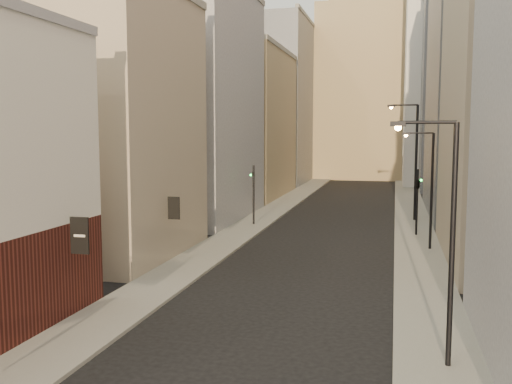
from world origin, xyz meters
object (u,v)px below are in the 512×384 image
object	(u,v)px
traffic_light_left	(254,185)
streetlamp_far	(413,155)
white_tower	(436,53)
streetlamp_mid	(429,184)
clock_tower	(361,72)
traffic_light_right	(417,186)
streetlamp_near	(446,230)

from	to	relation	value
traffic_light_left	streetlamp_far	bearing A→B (deg)	-136.84
white_tower	streetlamp_mid	distance (m)	48.22
clock_tower	traffic_light_right	world-z (taller)	clock_tower
streetlamp_near	streetlamp_far	world-z (taller)	streetlamp_far
clock_tower	traffic_light_right	bearing A→B (deg)	-82.18
traffic_light_left	traffic_light_right	bearing A→B (deg)	-168.67
streetlamp_far	traffic_light_left	size ratio (longest dim) A/B	2.01
clock_tower	streetlamp_near	bearing A→B (deg)	-84.56
streetlamp_near	streetlamp_far	xyz separation A→B (m)	(-0.15, 31.72, 1.13)
streetlamp_mid	traffic_light_right	world-z (taller)	streetlamp_mid
streetlamp_mid	traffic_light_left	size ratio (longest dim) A/B	1.54
streetlamp_far	traffic_light_left	bearing A→B (deg)	-146.88
streetlamp_mid	traffic_light_left	xyz separation A→B (m)	(-13.37, 6.90, -1.00)
white_tower	traffic_light_right	bearing A→B (deg)	-94.82
traffic_light_right	streetlamp_near	bearing A→B (deg)	71.10
clock_tower	traffic_light_left	bearing A→B (deg)	-95.72
white_tower	streetlamp_near	xyz separation A→B (m)	(-3.46, -65.27, -13.98)
streetlamp_near	streetlamp_mid	world-z (taller)	streetlamp_near
streetlamp_mid	streetlamp_near	bearing A→B (deg)	-90.69
traffic_light_left	traffic_light_right	xyz separation A→B (m)	(12.87, -1.88, 0.39)
white_tower	streetlamp_far	size ratio (longest dim) A/B	4.12
streetlamp_near	streetlamp_far	size ratio (longest dim) A/B	0.80
white_tower	streetlamp_mid	size ratio (longest dim) A/B	5.39
streetlamp_far	traffic_light_left	world-z (taller)	streetlamp_far
streetlamp_mid	streetlamp_far	distance (m)	12.53
streetlamp_far	traffic_light_right	size ratio (longest dim) A/B	2.01
traffic_light_right	white_tower	bearing A→B (deg)	-113.71
clock_tower	streetlamp_mid	distance (m)	61.95
streetlamp_mid	traffic_light_left	distance (m)	15.08
streetlamp_near	traffic_light_right	bearing A→B (deg)	95.09
streetlamp_near	traffic_light_left	world-z (taller)	streetlamp_near
streetlamp_far	traffic_light_right	world-z (taller)	streetlamp_far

